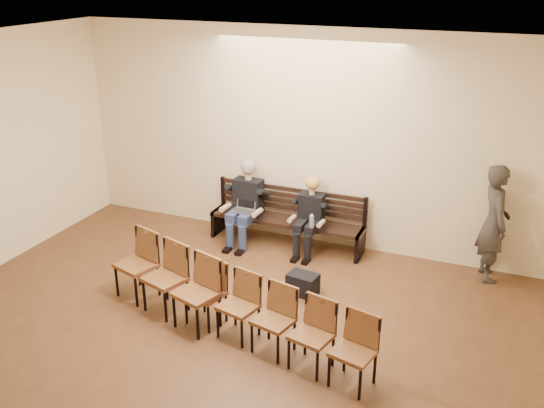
# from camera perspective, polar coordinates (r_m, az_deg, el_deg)

# --- Properties ---
(room_walls) EXTENTS (8.02, 10.01, 3.51)m
(room_walls) POSITION_cam_1_polar(r_m,az_deg,el_deg) (5.91, -10.68, 3.19)
(room_walls) COLOR beige
(room_walls) RESTS_ON ground
(bench) EXTENTS (2.60, 0.90, 0.45)m
(bench) POSITION_cam_1_polar(r_m,az_deg,el_deg) (10.05, 1.34, -2.63)
(bench) COLOR black
(bench) RESTS_ON ground
(seated_man) EXTENTS (0.58, 0.80, 1.39)m
(seated_man) POSITION_cam_1_polar(r_m,az_deg,el_deg) (10.00, -2.46, 0.18)
(seated_man) COLOR black
(seated_man) RESTS_ON ground
(seated_woman) EXTENTS (0.49, 0.67, 1.13)m
(seated_woman) POSITION_cam_1_polar(r_m,az_deg,el_deg) (9.67, 3.53, -1.48)
(seated_woman) COLOR black
(seated_woman) RESTS_ON ground
(laptop) EXTENTS (0.37, 0.31, 0.24)m
(laptop) POSITION_cam_1_polar(r_m,az_deg,el_deg) (9.89, -2.75, -0.87)
(laptop) COLOR #B4B4B8
(laptop) RESTS_ON bench
(water_bottle) EXTENTS (0.08, 0.08, 0.23)m
(water_bottle) POSITION_cam_1_polar(r_m,az_deg,el_deg) (9.38, 3.74, -2.27)
(water_bottle) COLOR silver
(water_bottle) RESTS_ON bench
(bag) EXTENTS (0.45, 0.34, 0.31)m
(bag) POSITION_cam_1_polar(r_m,az_deg,el_deg) (8.64, 2.92, -7.52)
(bag) COLOR black
(bag) RESTS_ON ground
(passerby) EXTENTS (0.71, 0.86, 2.03)m
(passerby) POSITION_cam_1_polar(r_m,az_deg,el_deg) (9.26, 20.27, -0.93)
(passerby) COLOR #332F2A
(passerby) RESTS_ON ground
(chair_row_front) EXTENTS (2.63, 1.04, 0.84)m
(chair_row_front) POSITION_cam_1_polar(r_m,az_deg,el_deg) (7.32, 0.12, -10.95)
(chair_row_front) COLOR brown
(chair_row_front) RESTS_ON ground
(chair_row_back) EXTENTS (1.79, 1.01, 0.95)m
(chair_row_back) POSITION_cam_1_polar(r_m,az_deg,el_deg) (8.21, -10.05, -6.97)
(chair_row_back) COLOR brown
(chair_row_back) RESTS_ON ground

